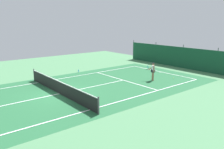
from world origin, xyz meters
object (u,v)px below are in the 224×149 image
(tennis_net, at_px, (59,87))
(tennis_ball_midcourt, at_px, (71,86))
(tennis_player, at_px, (153,70))
(tennis_ball_near_player, at_px, (173,78))
(water_bottle, at_px, (78,71))

(tennis_net, height_order, tennis_ball_midcourt, tennis_net)
(tennis_net, xyz_separation_m, tennis_player, (1.75, 8.42, 0.45))
(tennis_ball_near_player, height_order, tennis_ball_midcourt, same)
(water_bottle, bearing_deg, tennis_ball_near_player, 33.99)
(tennis_net, distance_m, water_bottle, 7.62)
(tennis_player, distance_m, tennis_ball_midcourt, 7.48)
(tennis_net, distance_m, tennis_ball_near_player, 10.86)
(tennis_ball_midcourt, bearing_deg, tennis_ball_near_player, 67.42)
(tennis_net, height_order, tennis_player, tennis_player)
(tennis_player, relative_size, tennis_ball_near_player, 24.85)
(tennis_ball_near_player, bearing_deg, tennis_net, -103.27)
(tennis_net, distance_m, tennis_ball_midcourt, 2.09)
(tennis_ball_midcourt, bearing_deg, tennis_player, 66.32)
(tennis_net, height_order, water_bottle, tennis_net)
(tennis_player, height_order, tennis_ball_midcourt, tennis_player)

